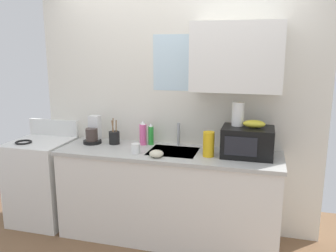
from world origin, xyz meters
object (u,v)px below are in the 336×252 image
paper_towel_roll (238,114)px  dish_soap_bottle_pink (143,134)px  microwave (247,142)px  banana_bunch (254,124)px  cereal_canister (209,144)px  small_bowl (156,154)px  mug_white (136,148)px  utensil_crock (114,137)px  coffee_maker (93,133)px  dish_soap_bottle_green (151,135)px  stove_range (43,180)px

paper_towel_roll → dish_soap_bottle_pink: bearing=175.8°
microwave → banana_bunch: size_ratio=2.30×
cereal_canister → small_bowl: size_ratio=1.77×
paper_towel_roll → mug_white: size_ratio=2.32×
cereal_canister → utensil_crock: bearing=170.4°
microwave → coffee_maker: 1.58m
cereal_canister → dish_soap_bottle_pink: bearing=162.7°
dish_soap_bottle_green → small_bowl: dish_soap_bottle_green is taller
stove_range → dish_soap_bottle_green: bearing=9.2°
mug_white → small_bowl: mug_white is taller
stove_range → coffee_maker: bearing=10.2°
cereal_canister → mug_white: (-0.67, -0.09, -0.07)m
paper_towel_roll → small_bowl: paper_towel_roll is taller
microwave → utensil_crock: bearing=177.0°
dish_soap_bottle_pink → small_bowl: bearing=-55.3°
small_bowl → paper_towel_roll: bearing=23.4°
paper_towel_roll → coffee_maker: size_ratio=0.79×
stove_range → mug_white: size_ratio=11.37×
dish_soap_bottle_pink → mug_white: 0.32m
stove_range → dish_soap_bottle_pink: bearing=8.6°
stove_range → coffee_maker: (0.58, 0.10, 0.55)m
stove_range → microwave: bearing=1.2°
banana_bunch → paper_towel_roll: (-0.15, 0.05, 0.08)m
coffee_maker → mug_white: coffee_maker is taller
dish_soap_bottle_pink → cereal_canister: dish_soap_bottle_pink is taller
banana_bunch → cereal_canister: banana_bunch is taller
microwave → mug_white: (-1.01, -0.19, -0.09)m
microwave → banana_bunch: (0.05, 0.00, 0.17)m
banana_bunch → paper_towel_roll: bearing=161.6°
dish_soap_bottle_pink → utensil_crock: 0.30m
microwave → dish_soap_bottle_pink: (-1.05, 0.12, -0.02)m
stove_range → utensil_crock: size_ratio=4.03×
stove_range → coffee_maker: 0.80m
stove_range → dish_soap_bottle_green: (1.18, 0.19, 0.55)m
stove_range → cereal_canister: cereal_canister is taller
coffee_maker → dish_soap_bottle_green: bearing=8.2°
mug_white → utensil_crock: utensil_crock is taller
dish_soap_bottle_green → utensil_crock: (-0.37, -0.08, -0.04)m
paper_towel_roll → dish_soap_bottle_green: size_ratio=0.98×
banana_bunch → dish_soap_bottle_pink: banana_bunch is taller
banana_bunch → dish_soap_bottle_pink: (-1.10, 0.12, -0.19)m
banana_bunch → microwave: bearing=-178.2°
mug_white → paper_towel_roll: bearing=14.7°
stove_range → banana_bunch: size_ratio=5.40×
microwave → dish_soap_bottle_green: 0.98m
coffee_maker → cereal_canister: (1.23, -0.16, 0.01)m
dish_soap_bottle_green → utensil_crock: bearing=-168.5°
microwave → small_bowl: size_ratio=3.54×
dish_soap_bottle_pink → small_bowl: (0.26, -0.37, -0.08)m
microwave → dish_soap_bottle_pink: bearing=173.4°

